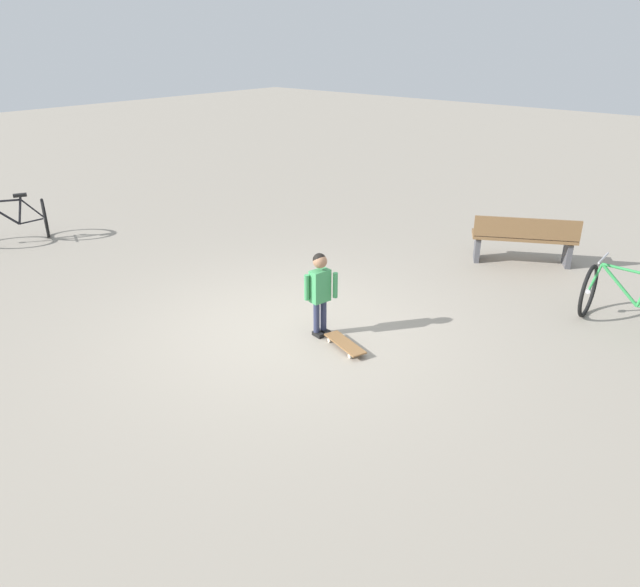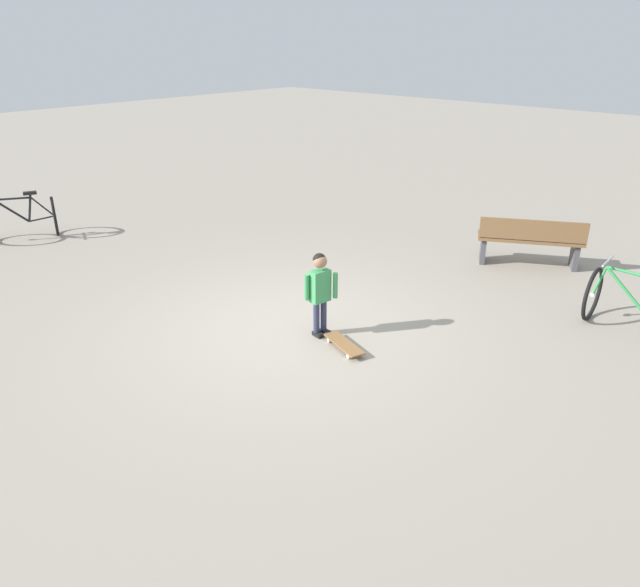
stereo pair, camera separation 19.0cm
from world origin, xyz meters
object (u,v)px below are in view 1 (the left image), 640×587
at_px(child_person, 320,285).
at_px(skateboard, 345,344).
at_px(bicycle_far, 631,299).
at_px(street_bench, 524,239).
at_px(bicycle_near, 14,220).

bearing_deg(child_person, skateboard, -100.16).
xyz_separation_m(skateboard, bicycle_far, (2.79, -2.35, 0.32)).
xyz_separation_m(child_person, street_bench, (3.97, -0.86, -0.23)).
bearing_deg(skateboard, child_person, 79.84).
relative_size(skateboard, bicycle_far, 0.60).
xyz_separation_m(bicycle_far, street_bench, (1.27, 1.95, 0.04)).
relative_size(bicycle_far, street_bench, 0.69).
bearing_deg(bicycle_far, bicycle_near, 110.92).
bearing_deg(street_bench, bicycle_far, -123.03).
distance_m(skateboard, street_bench, 4.09).
bearing_deg(street_bench, child_person, 167.84).
height_order(bicycle_near, street_bench, bicycle_near).
height_order(skateboard, bicycle_near, bicycle_near).
distance_m(child_person, skateboard, 0.76).
relative_size(child_person, street_bench, 0.66).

